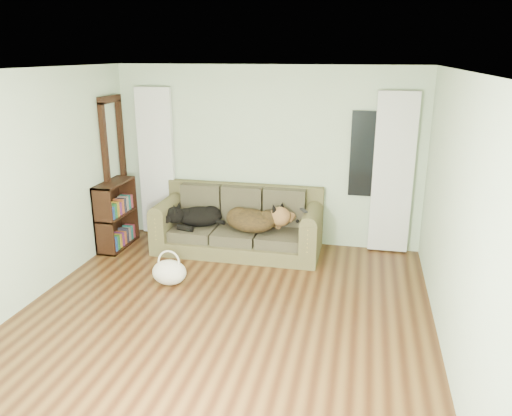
% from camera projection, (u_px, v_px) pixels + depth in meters
% --- Properties ---
extents(floor, '(5.00, 5.00, 0.00)m').
position_uv_depth(floor, '(220.00, 321.00, 5.35)').
color(floor, '#3B1E0E').
rests_on(floor, ground).
extents(ceiling, '(5.00, 5.00, 0.00)m').
position_uv_depth(ceiling, '(214.00, 70.00, 4.58)').
color(ceiling, white).
rests_on(ceiling, ground).
extents(wall_back, '(4.50, 0.04, 2.60)m').
position_uv_depth(wall_back, '(267.00, 157.00, 7.30)').
color(wall_back, beige).
rests_on(wall_back, ground).
extents(wall_left, '(0.04, 5.00, 2.60)m').
position_uv_depth(wall_left, '(19.00, 192.00, 5.43)').
color(wall_left, beige).
rests_on(wall_left, ground).
extents(wall_right, '(0.04, 5.00, 2.60)m').
position_uv_depth(wall_right, '(456.00, 221.00, 4.50)').
color(wall_right, beige).
rests_on(wall_right, ground).
extents(curtain_left, '(0.55, 0.08, 2.25)m').
position_uv_depth(curtain_left, '(157.00, 162.00, 7.62)').
color(curtain_left, silver).
rests_on(curtain_left, ground).
extents(curtain_right, '(0.55, 0.08, 2.25)m').
position_uv_depth(curtain_right, '(393.00, 174.00, 6.89)').
color(curtain_right, silver).
rests_on(curtain_right, ground).
extents(window_pane, '(0.50, 0.03, 1.20)m').
position_uv_depth(window_pane, '(368.00, 154.00, 6.94)').
color(window_pane, black).
rests_on(window_pane, wall_back).
extents(door_casing, '(0.07, 0.60, 2.10)m').
position_uv_depth(door_casing, '(116.00, 173.00, 7.41)').
color(door_casing, black).
rests_on(door_casing, ground).
extents(sofa, '(2.35, 1.02, 0.96)m').
position_uv_depth(sofa, '(238.00, 221.00, 7.12)').
color(sofa, brown).
rests_on(sofa, floor).
extents(dog_black_lab, '(0.74, 0.60, 0.28)m').
position_uv_depth(dog_black_lab, '(197.00, 217.00, 7.22)').
color(dog_black_lab, black).
rests_on(dog_black_lab, sofa).
extents(dog_shepherd, '(0.90, 0.76, 0.34)m').
position_uv_depth(dog_shepherd, '(254.00, 221.00, 7.00)').
color(dog_shepherd, black).
rests_on(dog_shepherd, sofa).
extents(tv_remote, '(0.12, 0.17, 0.02)m').
position_uv_depth(tv_remote, '(304.00, 210.00, 6.69)').
color(tv_remote, black).
rests_on(tv_remote, sofa).
extents(tote_bag, '(0.53, 0.48, 0.31)m').
position_uv_depth(tote_bag, '(169.00, 272.00, 6.16)').
color(tote_bag, beige).
rests_on(tote_bag, floor).
extents(bookshelf, '(0.31, 0.79, 0.98)m').
position_uv_depth(bookshelf, '(116.00, 214.00, 7.28)').
color(bookshelf, black).
rests_on(bookshelf, floor).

